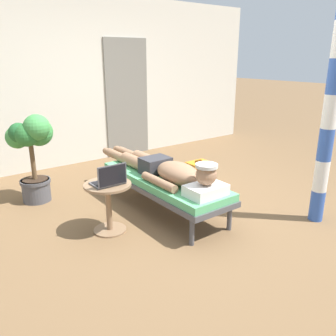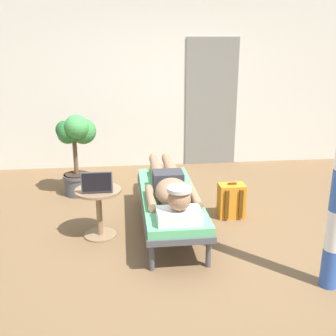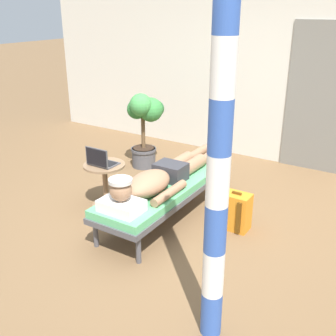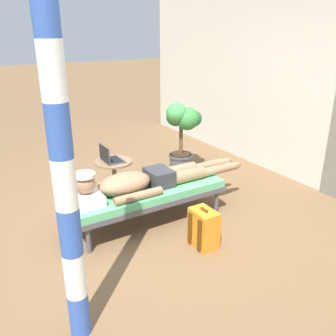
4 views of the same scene
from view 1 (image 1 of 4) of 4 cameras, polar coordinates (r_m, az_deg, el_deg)
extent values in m
plane|color=brown|center=(4.16, 2.42, -7.00)|extent=(40.00, 40.00, 0.00)
cube|color=beige|center=(6.03, -15.52, 13.47)|extent=(7.60, 0.20, 2.70)
cube|color=slate|center=(6.38, -6.70, 11.22)|extent=(0.84, 0.03, 2.04)
cylinder|color=#4C4C51|center=(4.64, -9.27, -2.64)|extent=(0.05, 0.05, 0.28)
cylinder|color=#4C4C51|center=(4.88, -3.92, -1.39)|extent=(0.05, 0.05, 0.28)
cylinder|color=#4C4C51|center=(3.41, 3.92, -10.34)|extent=(0.05, 0.05, 0.28)
cylinder|color=#4C4C51|center=(3.73, 10.00, -7.95)|extent=(0.05, 0.05, 0.28)
cube|color=#4C4C51|center=(4.06, -0.74, -2.87)|extent=(0.62, 1.82, 0.06)
cube|color=#59B272|center=(4.04, -0.74, -1.94)|extent=(0.59, 1.78, 0.08)
cube|color=white|center=(3.49, 6.18, -3.62)|extent=(0.40, 0.28, 0.11)
sphere|color=#997051|center=(3.44, 6.26, -1.14)|extent=(0.21, 0.21, 0.21)
cylinder|color=silver|center=(3.41, 6.32, 0.37)|extent=(0.22, 0.22, 0.03)
ellipsoid|color=#997051|center=(3.78, 1.67, -0.84)|extent=(0.35, 0.60, 0.23)
cylinder|color=#997051|center=(3.72, -1.48, -2.32)|extent=(0.09, 0.55, 0.09)
cylinder|color=#997051|center=(3.97, 3.69, -0.99)|extent=(0.09, 0.55, 0.09)
cube|color=#333338|center=(4.12, -2.07, 0.43)|extent=(0.33, 0.26, 0.19)
cylinder|color=#997051|center=(4.35, -5.56, 1.05)|extent=(0.15, 0.42, 0.15)
cylinder|color=#997051|center=(4.71, -8.30, 2.02)|extent=(0.11, 0.44, 0.11)
ellipsoid|color=#997051|center=(4.96, -9.93, 2.69)|extent=(0.09, 0.20, 0.10)
cylinder|color=#997051|center=(4.44, -3.69, 1.44)|extent=(0.15, 0.42, 0.15)
cylinder|color=#997051|center=(4.79, -6.53, 2.36)|extent=(0.11, 0.44, 0.11)
ellipsoid|color=#997051|center=(5.04, -8.21, 3.01)|extent=(0.09, 0.20, 0.10)
cylinder|color=#8C6B4C|center=(3.77, -9.44, -9.88)|extent=(0.34, 0.34, 0.02)
cylinder|color=#8C6B4C|center=(3.66, -9.63, -6.43)|extent=(0.06, 0.06, 0.48)
cylinder|color=#8C6B4C|center=(3.56, -9.84, -2.72)|extent=(0.48, 0.48, 0.02)
cube|color=#4C4C51|center=(3.56, -9.86, -2.42)|extent=(0.31, 0.22, 0.02)
cube|color=black|center=(3.56, -9.94, -2.22)|extent=(0.27, 0.15, 0.00)
cube|color=#4C4C51|center=(3.42, -9.06, -1.19)|extent=(0.31, 0.01, 0.21)
cube|color=black|center=(3.41, -9.00, -1.22)|extent=(0.29, 0.00, 0.19)
cube|color=orange|center=(4.72, 4.90, -1.32)|extent=(0.30, 0.20, 0.40)
cube|color=orange|center=(4.83, 3.93, -1.73)|extent=(0.22, 0.04, 0.18)
cube|color=#56330C|center=(4.59, 5.06, -1.89)|extent=(0.04, 0.02, 0.34)
cube|color=#56330C|center=(4.70, 6.56, -1.48)|extent=(0.04, 0.02, 0.34)
cube|color=#56330C|center=(4.66, 4.97, 1.14)|extent=(0.10, 0.02, 0.02)
cylinder|color=#4C4C51|center=(4.69, -20.68, -3.39)|extent=(0.34, 0.34, 0.28)
cylinder|color=#4C4C51|center=(4.65, -20.84, -2.01)|extent=(0.37, 0.37, 0.04)
cylinder|color=#332319|center=(4.64, -20.87, -1.72)|extent=(0.31, 0.31, 0.01)
cylinder|color=brown|center=(4.57, -21.21, 1.15)|extent=(0.06, 0.06, 0.50)
sphere|color=#38843D|center=(4.55, -20.34, 5.50)|extent=(0.34, 0.34, 0.34)
sphere|color=#23602D|center=(4.66, -20.62, 5.64)|extent=(0.24, 0.24, 0.24)
sphere|color=#429347|center=(4.64, -23.38, 4.65)|extent=(0.28, 0.28, 0.28)
sphere|color=#23602D|center=(4.48, -23.20, 5.34)|extent=(0.23, 0.23, 0.23)
sphere|color=#2D7233|center=(4.41, -22.04, 5.01)|extent=(0.27, 0.27, 0.27)
sphere|color=#429347|center=(4.38, -20.66, 6.22)|extent=(0.31, 0.31, 0.31)
cylinder|color=#3359B2|center=(4.21, 23.12, -5.61)|extent=(0.15, 0.15, 0.34)
cylinder|color=white|center=(4.10, 23.70, -1.17)|extent=(0.15, 0.15, 0.34)
cylinder|color=#3359B2|center=(4.01, 24.31, 3.49)|extent=(0.15, 0.15, 0.34)
cylinder|color=white|center=(3.95, 24.95, 8.34)|extent=(0.15, 0.15, 0.34)
cylinder|color=#3359B2|center=(3.91, 25.62, 13.30)|extent=(0.15, 0.15, 0.34)
camera|label=2|loc=(2.01, 83.80, 8.98)|focal=43.19mm
camera|label=3|loc=(4.46, 59.67, 15.61)|focal=43.60mm
camera|label=4|loc=(5.73, 42.15, 17.36)|focal=39.05mm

